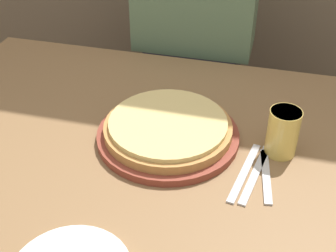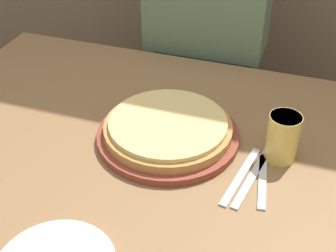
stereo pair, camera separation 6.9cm
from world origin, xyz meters
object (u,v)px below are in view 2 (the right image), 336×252
at_px(dinner_knife, 252,178).
at_px(spoon, 262,181).
at_px(pizza_on_board, 168,131).
at_px(diner_person, 205,66).
at_px(fork, 241,176).
at_px(beer_glass, 283,136).

distance_m(dinner_knife, spoon, 0.03).
height_order(pizza_on_board, diner_person, diner_person).
height_order(fork, diner_person, diner_person).
bearing_deg(diner_person, dinner_knife, -66.93).
height_order(dinner_knife, diner_person, diner_person).
xyz_separation_m(fork, dinner_knife, (0.02, -0.00, 0.00)).
relative_size(pizza_on_board, dinner_knife, 1.66).
bearing_deg(pizza_on_board, diner_person, 95.05).
xyz_separation_m(beer_glass, dinner_knife, (-0.05, -0.10, -0.06)).
bearing_deg(fork, dinner_knife, -0.00).
height_order(pizza_on_board, beer_glass, beer_glass).
distance_m(pizza_on_board, diner_person, 0.59).
relative_size(pizza_on_board, spoon, 1.95).
bearing_deg(dinner_knife, diner_person, 113.07).
bearing_deg(spoon, beer_glass, 76.24).
xyz_separation_m(beer_glass, spoon, (-0.02, -0.10, -0.06)).
relative_size(fork, spoon, 1.17).
distance_m(beer_glass, dinner_knife, 0.13).
relative_size(beer_glass, dinner_knife, 0.56).
bearing_deg(dinner_knife, pizza_on_board, 160.19).
xyz_separation_m(spoon, diner_person, (-0.31, 0.66, -0.11)).
distance_m(pizza_on_board, fork, 0.22).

